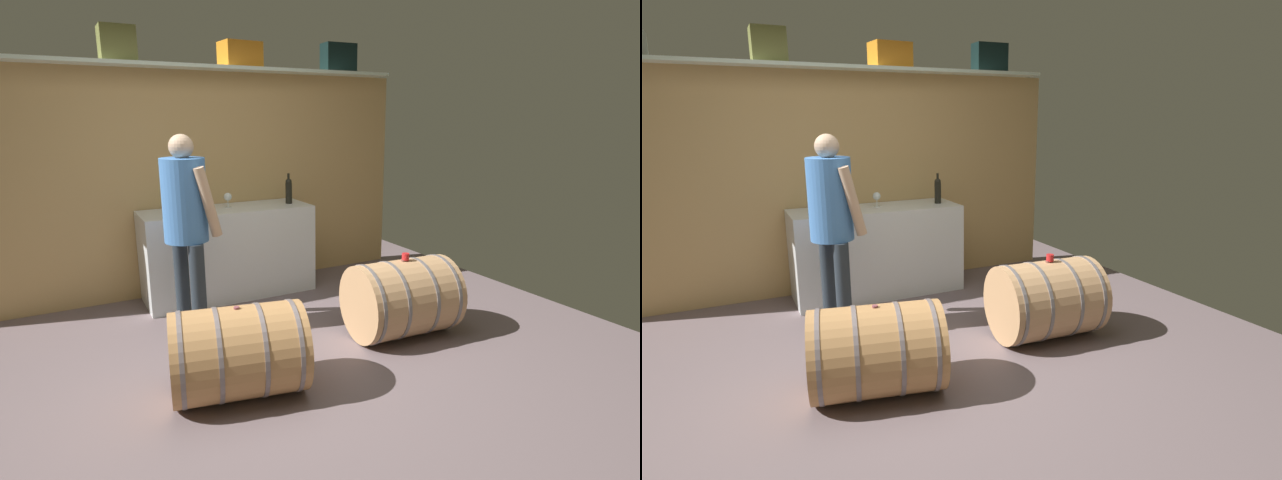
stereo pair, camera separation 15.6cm
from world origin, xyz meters
The scene contains 14 objects.
ground_plane centered at (0.00, 0.53, -0.01)m, with size 5.89×7.41×0.02m, color #6E5D60.
back_wall_panel centered at (0.00, 2.10, 1.08)m, with size 4.69×0.10×2.16m, color tan.
high_shelf_board centered at (0.00, 1.95, 2.18)m, with size 4.32×0.40×0.03m, color silver.
toolcase_olive centered at (-0.56, 1.95, 2.34)m, with size 0.29×0.28×0.29m, color olive.
toolcase_orange centered at (0.54, 1.95, 2.31)m, with size 0.36×0.28×0.23m, color orange.
toolcase_black centered at (1.64, 1.95, 2.34)m, with size 0.34×0.21×0.29m, color black.
work_cabinet centered at (0.28, 1.75, 0.44)m, with size 1.63×0.58×0.87m, color white.
wine_bottle_dark centered at (0.93, 1.72, 1.01)m, with size 0.07×0.07×0.31m.
wine_glass centered at (0.31, 1.79, 0.97)m, with size 0.08×0.08×0.14m.
red_funnel centered at (0.09, 1.82, 0.92)m, with size 0.11×0.11×0.10m, color red.
wine_barrel_near centered at (1.18, 0.16, 0.32)m, with size 0.85×0.68×0.64m.
wine_barrel_far centered at (-0.28, -0.07, 0.30)m, with size 0.93×0.74×0.60m.
tasting_cup centered at (1.21, 0.16, 0.66)m, with size 0.06×0.06×0.05m, color red.
winemaker_pouring centered at (-0.29, 1.01, 0.99)m, with size 0.42×0.51×1.61m.
Camera 1 is at (-1.21, -2.84, 1.74)m, focal length 27.98 mm.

